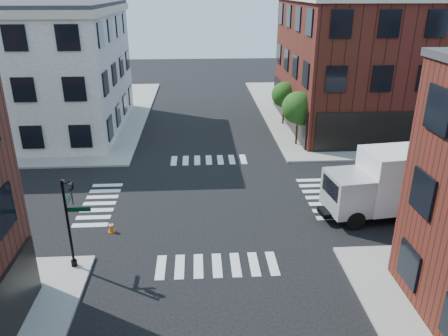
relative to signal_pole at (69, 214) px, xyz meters
name	(u,v)px	position (x,y,z in m)	size (l,w,h in m)	color
ground	(212,200)	(6.72, 6.68, -2.86)	(120.00, 120.00, 0.00)	black
sidewalk_ne	(395,109)	(27.72, 27.68, -2.78)	(30.00, 30.00, 0.15)	gray
sidewalk_nw	(5,115)	(-14.28, 27.68, -2.78)	(30.00, 30.00, 0.15)	gray
building_ne	(422,61)	(27.22, 22.68, 3.14)	(25.00, 16.00, 12.00)	#431A10
tree_near	(299,109)	(14.28, 16.65, 0.30)	(2.69, 2.69, 4.49)	black
tree_far	(285,96)	(14.28, 22.65, 0.02)	(2.43, 2.43, 4.07)	black
signal_pole	(69,214)	(0.00, 0.00, 0.00)	(1.29, 1.24, 4.60)	black
box_truck	(404,182)	(17.73, 4.27, -0.77)	(9.07, 3.74, 4.01)	silver
traffic_cone	(111,227)	(1.07, 3.20, -2.55)	(0.44, 0.44, 0.64)	#DA5F09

